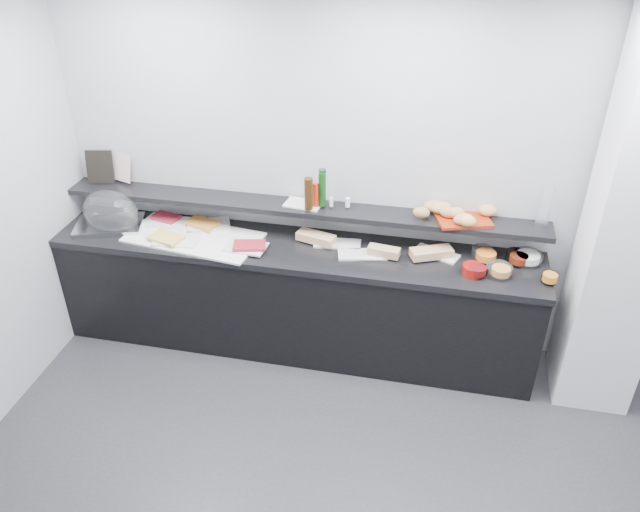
% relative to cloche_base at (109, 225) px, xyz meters
% --- Properties ---
extents(back_wall, '(5.00, 0.02, 2.70)m').
position_rel_cloche_base_xyz_m(back_wall, '(2.16, 0.32, 0.43)').
color(back_wall, '#A9ACB0').
rests_on(back_wall, ground).
extents(ceiling, '(5.00, 5.00, 0.00)m').
position_rel_cloche_base_xyz_m(ceiling, '(2.16, -1.68, 1.78)').
color(ceiling, white).
rests_on(ceiling, back_wall).
extents(column, '(0.50, 0.50, 2.70)m').
position_rel_cloche_base_xyz_m(column, '(3.66, -0.03, 0.43)').
color(column, white).
rests_on(column, ground).
extents(buffet_cabinet, '(3.60, 0.60, 0.85)m').
position_rel_cloche_base_xyz_m(buffet_cabinet, '(1.46, 0.02, -0.50)').
color(buffet_cabinet, black).
rests_on(buffet_cabinet, ground).
extents(counter_top, '(3.62, 0.62, 0.05)m').
position_rel_cloche_base_xyz_m(counter_top, '(1.46, 0.02, -0.05)').
color(counter_top, black).
rests_on(counter_top, buffet_cabinet).
extents(wall_shelf, '(3.60, 0.25, 0.04)m').
position_rel_cloche_base_xyz_m(wall_shelf, '(1.46, 0.19, 0.21)').
color(wall_shelf, black).
rests_on(wall_shelf, back_wall).
extents(cloche_base, '(0.57, 0.46, 0.04)m').
position_rel_cloche_base_xyz_m(cloche_base, '(0.00, 0.00, 0.00)').
color(cloche_base, '#B0B2B7').
rests_on(cloche_base, counter_top).
extents(cloche_dome, '(0.52, 0.39, 0.34)m').
position_rel_cloche_base_xyz_m(cloche_dome, '(0.02, 0.02, 0.11)').
color(cloche_dome, white).
rests_on(cloche_dome, cloche_base).
extents(linen_runner, '(1.05, 0.60, 0.01)m').
position_rel_cloche_base_xyz_m(linen_runner, '(0.69, -0.02, -0.01)').
color(linen_runner, white).
rests_on(linen_runner, counter_top).
extents(platter_meat_a, '(0.31, 0.21, 0.01)m').
position_rel_cloche_base_xyz_m(platter_meat_a, '(0.43, 0.13, 0.00)').
color(platter_meat_a, white).
rests_on(platter_meat_a, linen_runner).
extents(food_meat_a, '(0.24, 0.18, 0.02)m').
position_rel_cloche_base_xyz_m(food_meat_a, '(0.39, 0.17, 0.02)').
color(food_meat_a, maroon).
rests_on(food_meat_a, platter_meat_a).
extents(platter_salmon, '(0.39, 0.32, 0.01)m').
position_rel_cloche_base_xyz_m(platter_salmon, '(0.75, 0.16, 0.00)').
color(platter_salmon, silver).
rests_on(platter_salmon, linen_runner).
extents(food_salmon, '(0.28, 0.22, 0.02)m').
position_rel_cloche_base_xyz_m(food_salmon, '(0.70, 0.14, 0.02)').
color(food_salmon, '#C67728').
rests_on(food_salmon, platter_salmon).
extents(platter_cheese, '(0.35, 0.25, 0.01)m').
position_rel_cloche_base_xyz_m(platter_cheese, '(0.60, -0.10, 0.00)').
color(platter_cheese, white).
rests_on(platter_cheese, linen_runner).
extents(food_cheese, '(0.28, 0.22, 0.02)m').
position_rel_cloche_base_xyz_m(food_cheese, '(0.52, -0.12, 0.02)').
color(food_cheese, '#D3B952').
rests_on(food_cheese, platter_cheese).
extents(platter_meat_b, '(0.30, 0.21, 0.01)m').
position_rel_cloche_base_xyz_m(platter_meat_b, '(1.13, -0.10, 0.00)').
color(platter_meat_b, silver).
rests_on(platter_meat_b, linen_runner).
extents(food_meat_b, '(0.26, 0.19, 0.02)m').
position_rel_cloche_base_xyz_m(food_meat_b, '(1.16, -0.10, 0.02)').
color(food_meat_b, maroon).
rests_on(food_meat_b, platter_meat_b).
extents(sandwich_plate_left, '(0.35, 0.17, 0.01)m').
position_rel_cloche_base_xyz_m(sandwich_plate_left, '(1.76, 0.11, -0.01)').
color(sandwich_plate_left, silver).
rests_on(sandwich_plate_left, counter_top).
extents(sandwich_food_left, '(0.30, 0.18, 0.06)m').
position_rel_cloche_base_xyz_m(sandwich_food_left, '(1.60, 0.10, 0.02)').
color(sandwich_food_left, tan).
rests_on(sandwich_food_left, sandwich_plate_left).
extents(tongs_left, '(0.16, 0.03, 0.01)m').
position_rel_cloche_base_xyz_m(tongs_left, '(1.55, 0.07, -0.00)').
color(tongs_left, silver).
rests_on(tongs_left, sandwich_plate_left).
extents(sandwich_plate_mid, '(0.37, 0.22, 0.01)m').
position_rel_cloche_base_xyz_m(sandwich_plate_mid, '(1.97, -0.00, -0.01)').
color(sandwich_plate_mid, silver).
rests_on(sandwich_plate_mid, counter_top).
extents(sandwich_food_mid, '(0.23, 0.12, 0.06)m').
position_rel_cloche_base_xyz_m(sandwich_food_mid, '(2.12, 0.01, 0.02)').
color(sandwich_food_mid, tan).
rests_on(sandwich_food_mid, sandwich_plate_mid).
extents(tongs_mid, '(0.16, 0.03, 0.01)m').
position_rel_cloche_base_xyz_m(tongs_mid, '(2.04, -0.08, -0.00)').
color(tongs_mid, '#B4B6BB').
rests_on(tongs_mid, sandwich_plate_mid).
extents(sandwich_plate_right, '(0.35, 0.25, 0.01)m').
position_rel_cloche_base_xyz_m(sandwich_plate_right, '(2.48, 0.12, -0.01)').
color(sandwich_plate_right, white).
rests_on(sandwich_plate_right, counter_top).
extents(sandwich_food_right, '(0.32, 0.22, 0.06)m').
position_rel_cloche_base_xyz_m(sandwich_food_right, '(2.45, 0.06, 0.02)').
color(sandwich_food_right, tan).
rests_on(sandwich_food_right, sandwich_plate_right).
extents(tongs_right, '(0.14, 0.08, 0.01)m').
position_rel_cloche_base_xyz_m(tongs_right, '(2.44, 0.05, -0.00)').
color(tongs_right, '#B6B7BD').
rests_on(tongs_right, sandwich_plate_right).
extents(bowl_glass_fruit, '(0.16, 0.16, 0.07)m').
position_rel_cloche_base_xyz_m(bowl_glass_fruit, '(2.80, 0.16, 0.02)').
color(bowl_glass_fruit, white).
rests_on(bowl_glass_fruit, counter_top).
extents(fill_glass_fruit, '(0.16, 0.16, 0.05)m').
position_rel_cloche_base_xyz_m(fill_glass_fruit, '(2.83, 0.10, 0.03)').
color(fill_glass_fruit, orange).
rests_on(fill_glass_fruit, bowl_glass_fruit).
extents(bowl_black_jam, '(0.15, 0.15, 0.07)m').
position_rel_cloche_base_xyz_m(bowl_black_jam, '(3.03, 0.16, 0.02)').
color(bowl_black_jam, black).
rests_on(bowl_black_jam, counter_top).
extents(fill_black_jam, '(0.15, 0.15, 0.05)m').
position_rel_cloche_base_xyz_m(fill_black_jam, '(3.05, 0.10, 0.03)').
color(fill_black_jam, '#5D1C0D').
rests_on(fill_black_jam, bowl_black_jam).
extents(bowl_glass_cream, '(0.21, 0.21, 0.07)m').
position_rel_cloche_base_xyz_m(bowl_glass_cream, '(3.11, 0.15, 0.02)').
color(bowl_glass_cream, white).
rests_on(bowl_glass_cream, counter_top).
extents(fill_glass_cream, '(0.21, 0.21, 0.05)m').
position_rel_cloche_base_xyz_m(fill_glass_cream, '(3.11, 0.14, 0.03)').
color(fill_glass_cream, white).
rests_on(fill_glass_cream, bowl_glass_cream).
extents(bowl_red_jam, '(0.17, 0.17, 0.07)m').
position_rel_cloche_base_xyz_m(bowl_red_jam, '(2.74, -0.09, 0.02)').
color(bowl_red_jam, maroon).
rests_on(bowl_red_jam, counter_top).
extents(fill_red_jam, '(0.15, 0.15, 0.05)m').
position_rel_cloche_base_xyz_m(fill_red_jam, '(2.77, -0.11, 0.03)').
color(fill_red_jam, '#570C0D').
rests_on(fill_red_jam, bowl_red_jam).
extents(bowl_glass_salmon, '(0.21, 0.21, 0.07)m').
position_rel_cloche_base_xyz_m(bowl_glass_salmon, '(2.91, -0.06, 0.02)').
color(bowl_glass_salmon, white).
rests_on(bowl_glass_salmon, counter_top).
extents(fill_glass_salmon, '(0.13, 0.13, 0.05)m').
position_rel_cloche_base_xyz_m(fill_glass_salmon, '(2.92, -0.08, 0.03)').
color(fill_glass_salmon, orange).
rests_on(fill_glass_salmon, bowl_glass_salmon).
extents(bowl_black_fruit, '(0.13, 0.13, 0.07)m').
position_rel_cloche_base_xyz_m(bowl_black_fruit, '(3.24, -0.08, 0.02)').
color(bowl_black_fruit, black).
rests_on(bowl_black_fruit, counter_top).
extents(fill_black_fruit, '(0.10, 0.10, 0.05)m').
position_rel_cloche_base_xyz_m(fill_black_fruit, '(3.24, -0.10, 0.03)').
color(fill_black_fruit, orange).
rests_on(fill_black_fruit, bowl_black_fruit).
extents(framed_print, '(0.21, 0.11, 0.26)m').
position_rel_cloche_base_xyz_m(framed_print, '(-0.15, 0.25, 0.36)').
color(framed_print, black).
rests_on(framed_print, wall_shelf).
extents(print_art, '(0.17, 0.10, 0.22)m').
position_rel_cloche_base_xyz_m(print_art, '(0.03, 0.28, 0.36)').
color(print_art, beige).
rests_on(print_art, framed_print).
extents(condiment_tray, '(0.29, 0.20, 0.01)m').
position_rel_cloche_base_xyz_m(condiment_tray, '(1.49, 0.21, 0.24)').
color(condiment_tray, white).
rests_on(condiment_tray, wall_shelf).
extents(bottle_green_a, '(0.06, 0.06, 0.26)m').
position_rel_cloche_base_xyz_m(bottle_green_a, '(1.63, 0.20, 0.37)').
color(bottle_green_a, '#113D10').
rests_on(bottle_green_a, condiment_tray).
extents(bottle_brown, '(0.08, 0.08, 0.24)m').
position_rel_cloche_base_xyz_m(bottle_brown, '(1.55, 0.13, 0.36)').
color(bottle_brown, '#351D09').
rests_on(bottle_brown, condiment_tray).
extents(bottle_green_b, '(0.07, 0.07, 0.28)m').
position_rel_cloche_base_xyz_m(bottle_green_b, '(1.63, 0.21, 0.38)').
color(bottle_green_b, '#0F3916').
rests_on(bottle_green_b, condiment_tray).
extents(bottle_hot, '(0.04, 0.04, 0.18)m').
position_rel_cloche_base_xyz_m(bottle_hot, '(1.59, 0.18, 0.33)').
color(bottle_hot, '#BA2D0D').
rests_on(bottle_hot, condiment_tray).
extents(shaker_salt, '(0.05, 0.05, 0.07)m').
position_rel_cloche_base_xyz_m(shaker_salt, '(1.81, 0.22, 0.28)').
color(shaker_salt, white).
rests_on(shaker_salt, condiment_tray).
extents(shaker_pepper, '(0.04, 0.04, 0.07)m').
position_rel_cloche_base_xyz_m(shaker_pepper, '(1.70, 0.20, 0.28)').
color(shaker_pepper, silver).
rests_on(shaker_pepper, condiment_tray).
extents(bread_tray, '(0.43, 0.36, 0.02)m').
position_rel_cloche_base_xyz_m(bread_tray, '(2.64, 0.20, 0.24)').
color(bread_tray, maroon).
rests_on(bread_tray, wall_shelf).
extents(bread_roll_nw, '(0.17, 0.14, 0.08)m').
position_rel_cloche_base_xyz_m(bread_roll_nw, '(2.43, 0.26, 0.29)').
color(bread_roll_nw, '#BA7D47').
rests_on(bread_roll_nw, bread_tray).
extents(bread_roll_n, '(0.17, 0.13, 0.08)m').
position_rel_cloche_base_xyz_m(bread_roll_n, '(2.48, 0.24, 0.29)').
color(bread_roll_n, '#BB9147').
rests_on(bread_roll_n, bread_tray).
extents(bread_roll_ne, '(0.14, 0.09, 0.08)m').
position_rel_cloche_base_xyz_m(bread_roll_ne, '(2.80, 0.27, 0.29)').
color(bread_roll_ne, tan).
rests_on(bread_roll_ne, bread_tray).
extents(bread_roll_sw, '(0.13, 0.09, 0.08)m').
position_rel_cloche_base_xyz_m(bread_roll_sw, '(2.35, 0.15, 0.29)').
color(bread_roll_sw, '#AC7741').
rests_on(bread_roll_sw, bread_tray).
extents(bread_roll_s, '(0.13, 0.10, 0.08)m').
position_rel_cloche_base_xyz_m(bread_roll_s, '(2.66, 0.09, 0.29)').
color(bread_roll_s, '#D8AE52').
rests_on(bread_roll_s, bread_tray).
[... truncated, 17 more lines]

